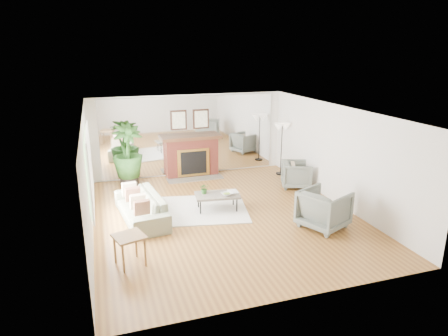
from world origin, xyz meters
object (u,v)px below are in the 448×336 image
object	(u,v)px
fireplace	(192,155)
side_table	(129,240)
potted_ficus	(128,153)
coffee_table	(217,196)
floor_lamp	(282,131)
armchair_front	(324,209)
sofa	(141,207)
armchair_back	(297,174)

from	to	relation	value
fireplace	side_table	distance (m)	5.42
fireplace	potted_ficus	size ratio (longest dim) A/B	1.14
coffee_table	fireplace	bearing A→B (deg)	88.59
coffee_table	floor_lamp	distance (m)	3.69
coffee_table	armchair_front	xyz separation A→B (m)	(1.96, -1.64, 0.04)
fireplace	floor_lamp	distance (m)	2.88
coffee_table	floor_lamp	world-z (taller)	floor_lamp
sofa	side_table	size ratio (longest dim) A/B	3.27
side_table	coffee_table	bearing A→B (deg)	40.94
coffee_table	floor_lamp	size ratio (longest dim) A/B	0.70
coffee_table	side_table	distance (m)	3.01
armchair_front	potted_ficus	distance (m)	5.75
sofa	armchair_back	world-z (taller)	armchair_back
fireplace	armchair_front	world-z (taller)	fireplace
armchair_front	potted_ficus	world-z (taller)	potted_ficus
fireplace	armchair_front	bearing A→B (deg)	-67.42
armchair_front	potted_ficus	size ratio (longest dim) A/B	0.53
sofa	armchair_front	world-z (taller)	armchair_front
side_table	floor_lamp	bearing A→B (deg)	39.70
sofa	potted_ficus	bearing A→B (deg)	174.02
coffee_table	armchair_back	bearing A→B (deg)	20.05
coffee_table	potted_ficus	xyz separation A→B (m)	(-1.88, 2.61, 0.57)
coffee_table	armchair_back	size ratio (longest dim) A/B	1.39
armchair_front	floor_lamp	world-z (taller)	floor_lamp
side_table	floor_lamp	distance (m)	6.62
armchair_back	potted_ficus	bearing A→B (deg)	91.84
sofa	armchair_back	bearing A→B (deg)	94.91
potted_ficus	armchair_front	bearing A→B (deg)	-47.79
sofa	side_table	world-z (taller)	sofa
side_table	armchair_back	bearing A→B (deg)	30.80
fireplace	side_table	size ratio (longest dim) A/B	3.15
armchair_back	potted_ficus	distance (m)	4.87
coffee_table	potted_ficus	distance (m)	3.27
fireplace	sofa	bearing A→B (deg)	-123.60
floor_lamp	sofa	bearing A→B (deg)	-154.66
sofa	armchair_back	xyz separation A→B (m)	(4.51, 0.94, 0.06)
side_table	sofa	bearing A→B (deg)	77.83
fireplace	armchair_back	world-z (taller)	fireplace
armchair_front	side_table	bearing A→B (deg)	69.79
fireplace	potted_ficus	distance (m)	2.00
coffee_table	armchair_back	distance (m)	2.84
potted_ficus	floor_lamp	xyz separation A→B (m)	(4.66, -0.39, 0.43)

